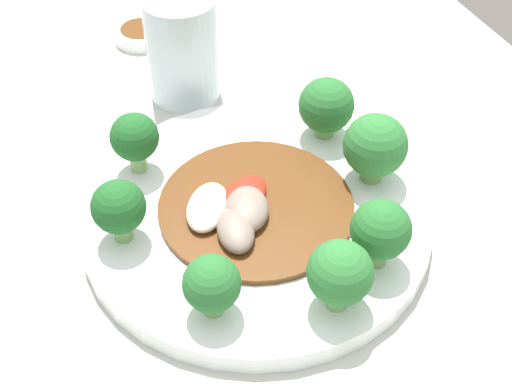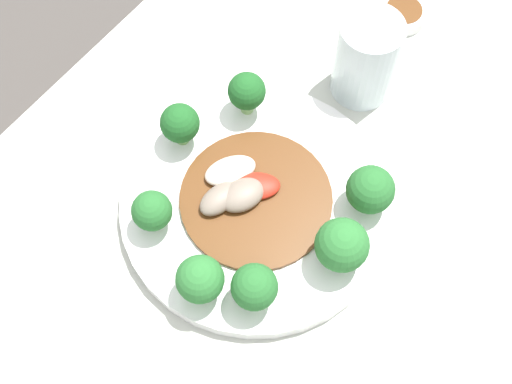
% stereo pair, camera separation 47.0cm
% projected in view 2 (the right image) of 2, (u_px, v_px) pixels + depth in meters
% --- Properties ---
extents(ground_plane, '(8.00, 8.00, 0.00)m').
position_uv_depth(ground_plane, '(269.00, 374.00, 1.42)').
color(ground_plane, '#4C4742').
extents(table, '(1.14, 0.68, 0.71)m').
position_uv_depth(table, '(273.00, 326.00, 1.10)').
color(table, '#B7BCAD').
rests_on(table, ground_plane).
extents(plate, '(0.30, 0.30, 0.02)m').
position_uv_depth(plate, '(256.00, 204.00, 0.79)').
color(plate, white).
rests_on(plate, table).
extents(broccoli_south, '(0.06, 0.06, 0.07)m').
position_uv_depth(broccoli_south, '(342.00, 245.00, 0.71)').
color(broccoli_south, '#70A356').
rests_on(broccoli_south, plate).
extents(broccoli_northwest, '(0.04, 0.04, 0.05)m').
position_uv_depth(broccoli_northwest, '(152.00, 211.00, 0.74)').
color(broccoli_northwest, '#89B76B').
rests_on(broccoli_northwest, plate).
extents(broccoli_northeast, '(0.04, 0.04, 0.06)m').
position_uv_depth(broccoli_northeast, '(247.00, 92.00, 0.80)').
color(broccoli_northeast, '#89B76B').
rests_on(broccoli_northeast, plate).
extents(broccoli_west, '(0.05, 0.05, 0.06)m').
position_uv_depth(broccoli_west, '(200.00, 280.00, 0.70)').
color(broccoli_west, '#89B76B').
rests_on(broccoli_west, plate).
extents(broccoli_north, '(0.04, 0.04, 0.06)m').
position_uv_depth(broccoli_north, '(180.00, 124.00, 0.78)').
color(broccoli_north, '#7AAD5B').
rests_on(broccoli_north, plate).
extents(broccoli_southeast, '(0.05, 0.05, 0.06)m').
position_uv_depth(broccoli_southeast, '(370.00, 190.00, 0.75)').
color(broccoli_southeast, '#7AAD5B').
rests_on(broccoli_southeast, plate).
extents(broccoli_southwest, '(0.05, 0.05, 0.06)m').
position_uv_depth(broccoli_southwest, '(254.00, 287.00, 0.70)').
color(broccoli_southwest, '#70A356').
rests_on(broccoli_southwest, plate).
extents(stirfry_center, '(0.17, 0.17, 0.02)m').
position_uv_depth(stirfry_center, '(247.00, 194.00, 0.77)').
color(stirfry_center, '#5B3314').
rests_on(stirfry_center, plate).
extents(drinking_glass, '(0.07, 0.07, 0.11)m').
position_uv_depth(drinking_glass, '(366.00, 58.00, 0.82)').
color(drinking_glass, silver).
rests_on(drinking_glass, table).
extents(sauce_dish, '(0.06, 0.06, 0.02)m').
position_uv_depth(sauce_dish, '(403.00, 13.00, 0.90)').
color(sauce_dish, white).
rests_on(sauce_dish, table).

